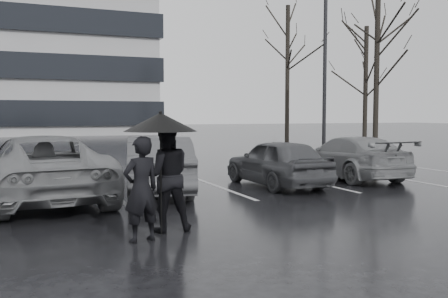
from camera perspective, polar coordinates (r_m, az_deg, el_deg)
name	(u,v)px	position (r m, az deg, el deg)	size (l,w,h in m)	color
ground	(233,203)	(10.91, 0.99, -6.14)	(160.00, 160.00, 0.00)	black
car_main	(277,162)	(13.42, 6.06, -1.51)	(1.50, 3.74, 1.27)	black
car_west_a	(158,165)	(12.32, -7.54, -1.77)	(1.46, 4.19, 1.38)	#28282A
car_west_b	(41,168)	(11.73, -20.15, -2.07)	(2.43, 5.26, 1.46)	#505153
car_east	(349,157)	(15.35, 14.13, -0.94)	(1.77, 4.35, 1.26)	#505153
pedestrian_left	(141,189)	(7.61, -9.45, -4.54)	(0.58, 0.38, 1.59)	black
pedestrian_right	(165,176)	(8.24, -6.75, -3.09)	(0.88, 0.69, 1.82)	black
umbrella	(160,122)	(7.91, -7.27, 3.06)	(1.16, 1.16, 1.97)	black
lamp_post	(325,60)	(22.26, 11.46, 9.89)	(0.51, 0.51, 9.25)	#9C9C9F
stall_stripes	(166,189)	(12.98, -6.69, -4.53)	(19.72, 5.00, 0.00)	#A3A3A6
tree_east	(377,72)	(25.75, 17.04, 8.46)	(0.26, 0.26, 8.00)	black
tree_ne	(366,87)	(30.39, 15.87, 6.83)	(0.26, 0.26, 7.00)	black
tree_north	(287,76)	(30.98, 7.26, 8.28)	(0.26, 0.26, 8.50)	black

